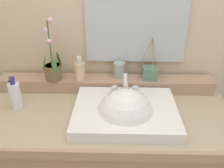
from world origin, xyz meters
TOP-DOWN VIEW (x-y plane):
  - wall_back at (0.00, 0.40)m, footprint 2.84×0.20m
  - back_ledge at (0.00, 0.22)m, footprint 1.22×0.12m
  - sink_basin at (0.11, -0.06)m, footprint 0.49×0.40m
  - potted_plant at (-0.29, 0.20)m, footprint 0.11×0.11m
  - soap_dispenser at (-0.14, 0.20)m, footprint 0.06×0.06m
  - tumbler_cup at (0.08, 0.24)m, footprint 0.06×0.06m
  - reed_diffuser at (0.25, 0.22)m, footprint 0.10×0.10m
  - lotion_bottle at (-0.44, 0.02)m, footprint 0.06×0.06m
  - mirror at (0.17, 0.29)m, footprint 0.55×0.02m

SIDE VIEW (x-z plane):
  - sink_basin at x=0.11m, z-range 0.76..1.05m
  - back_ledge at x=0.00m, z-range 0.89..0.97m
  - lotion_bottle at x=-0.44m, z-range 0.88..1.05m
  - reed_diffuser at x=0.25m, z-range 0.88..1.12m
  - tumbler_cup at x=0.08m, z-range 0.97..1.05m
  - soap_dispenser at x=-0.14m, z-range 0.95..1.09m
  - potted_plant at x=-0.29m, z-range 0.87..1.21m
  - mirror at x=0.17m, z-range 1.05..1.51m
  - wall_back at x=0.00m, z-range 0.00..2.57m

